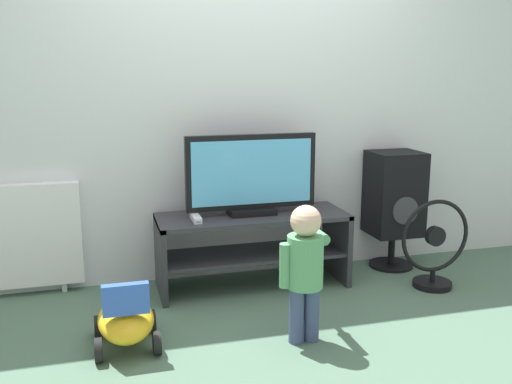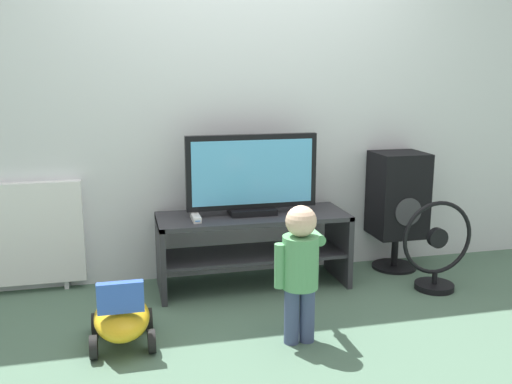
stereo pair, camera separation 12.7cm
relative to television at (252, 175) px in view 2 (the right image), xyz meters
name	(u,v)px [view 2 (the right image)]	position (x,y,z in m)	size (l,w,h in m)	color
ground_plane	(261,298)	(0.00, -0.26, -0.77)	(16.00, 16.00, 0.00)	#4C6B56
wall_back	(242,94)	(0.00, 0.29, 0.53)	(10.00, 0.06, 2.60)	silver
tv_stand	(253,238)	(0.00, -0.02, -0.43)	(1.29, 0.47, 0.51)	#2D2D33
television	(252,175)	(0.00, 0.00, 0.00)	(0.89, 0.20, 0.54)	black
game_console	(196,217)	(-0.40, -0.07, -0.25)	(0.05, 0.20, 0.04)	white
remote_primary	(310,213)	(0.37, -0.13, -0.25)	(0.04, 0.13, 0.03)	white
child	(300,263)	(0.06, -0.89, -0.32)	(0.29, 0.44, 0.77)	#3F4C72
speaker_tower	(398,197)	(1.12, 0.07, -0.22)	(0.37, 0.34, 0.88)	black
floor_fan	(437,251)	(1.19, -0.38, -0.50)	(0.51, 0.26, 0.62)	black
ride_on_toy	(122,317)	(-0.89, -0.70, -0.62)	(0.34, 0.51, 0.41)	gold
radiator	(13,235)	(-1.57, 0.22, -0.37)	(0.90, 0.08, 0.75)	white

